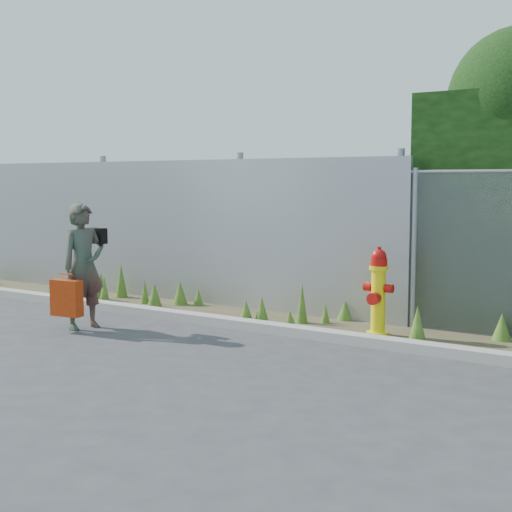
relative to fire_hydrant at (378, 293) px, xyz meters
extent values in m
plane|color=#37373A|center=(-0.86, -2.32, -0.53)|extent=(80.00, 80.00, 0.00)
cube|color=#9F988F|center=(-0.86, -0.52, -0.47)|extent=(16.00, 0.22, 0.12)
cube|color=#473F28|center=(-0.86, 0.08, -0.53)|extent=(16.00, 1.20, 0.01)
cone|color=#39611D|center=(-3.76, 0.70, -0.40)|extent=(0.09, 0.09, 0.27)
cone|color=#39611D|center=(0.59, -0.24, -0.30)|extent=(0.23, 0.23, 0.46)
cone|color=#39611D|center=(-1.53, -0.23, -0.34)|extent=(0.22, 0.22, 0.38)
cone|color=#39611D|center=(-3.36, 0.35, -0.35)|extent=(0.24, 0.24, 0.37)
cone|color=#39611D|center=(-0.74, 0.62, -0.39)|extent=(0.22, 0.22, 0.28)
cone|color=#39611D|center=(-4.73, -0.24, -0.28)|extent=(0.21, 0.21, 0.51)
cone|color=#39611D|center=(-3.88, 0.14, -0.35)|extent=(0.14, 0.14, 0.37)
cone|color=#39611D|center=(-3.11, 0.47, -0.40)|extent=(0.16, 0.16, 0.26)
cone|color=#39611D|center=(1.34, 0.52, -0.37)|extent=(0.23, 0.23, 0.33)
cone|color=#39611D|center=(-3.54, -0.03, -0.35)|extent=(0.23, 0.23, 0.37)
cone|color=#39611D|center=(-4.60, 0.38, -0.26)|extent=(0.20, 0.20, 0.55)
cone|color=#39611D|center=(-1.14, 0.14, -0.26)|extent=(0.16, 0.16, 0.55)
cone|color=#39611D|center=(-1.73, -0.29, -0.37)|extent=(0.22, 0.22, 0.33)
cone|color=#39611D|center=(-4.70, 0.03, -0.31)|extent=(0.21, 0.21, 0.45)
cone|color=#39611D|center=(-4.31, -0.29, -0.31)|extent=(0.18, 0.18, 0.44)
cone|color=#39611D|center=(-1.14, -0.16, -0.42)|extent=(0.17, 0.17, 0.22)
cone|color=#39611D|center=(-0.87, 0.30, -0.40)|extent=(0.13, 0.13, 0.26)
cube|color=#A3A4A9|center=(-4.11, 0.68, 0.57)|extent=(8.50, 0.08, 2.20)
cylinder|color=gray|center=(-5.36, 0.80, 0.62)|extent=(0.10, 0.10, 2.30)
cylinder|color=gray|center=(-2.56, 0.80, 0.62)|extent=(0.10, 0.10, 2.30)
cylinder|color=gray|center=(-0.06, 0.80, 0.62)|extent=(0.10, 0.10, 2.30)
cylinder|color=gray|center=(0.19, 0.68, 0.49)|extent=(0.07, 0.07, 2.05)
sphere|color=black|center=(0.57, 1.53, 1.96)|extent=(1.28, 1.28, 1.28)
cylinder|color=yellow|center=(0.00, 0.01, -0.50)|extent=(0.27, 0.27, 0.06)
cylinder|color=yellow|center=(0.00, 0.01, -0.12)|extent=(0.17, 0.17, 0.82)
cylinder|color=yellow|center=(0.00, 0.01, 0.31)|extent=(0.23, 0.23, 0.05)
cylinder|color=#B20F0A|center=(0.00, 0.01, 0.38)|extent=(0.20, 0.20, 0.10)
sphere|color=#B20F0A|center=(0.00, 0.01, 0.44)|extent=(0.18, 0.18, 0.18)
cylinder|color=#B20F0A|center=(0.00, 0.01, 0.54)|extent=(0.05, 0.05, 0.05)
cylinder|color=#B20F0A|center=(-0.14, 0.01, 0.07)|extent=(0.10, 0.11, 0.11)
cylinder|color=#B20F0A|center=(0.14, 0.01, 0.07)|extent=(0.10, 0.11, 0.11)
cylinder|color=#B20F0A|center=(0.00, -0.13, -0.05)|extent=(0.15, 0.12, 0.15)
imported|color=#10694A|center=(-3.34, -1.60, 0.27)|extent=(0.51, 0.66, 1.60)
cube|color=#A82A09|center=(-3.36, -1.89, -0.10)|extent=(0.41, 0.15, 0.45)
cylinder|color=#A82A09|center=(-3.36, -1.89, 0.20)|extent=(0.19, 0.02, 0.02)
cube|color=black|center=(-3.35, -1.34, 0.64)|extent=(0.27, 0.11, 0.20)
camera|label=1|loc=(3.41, -7.94, 1.36)|focal=50.00mm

